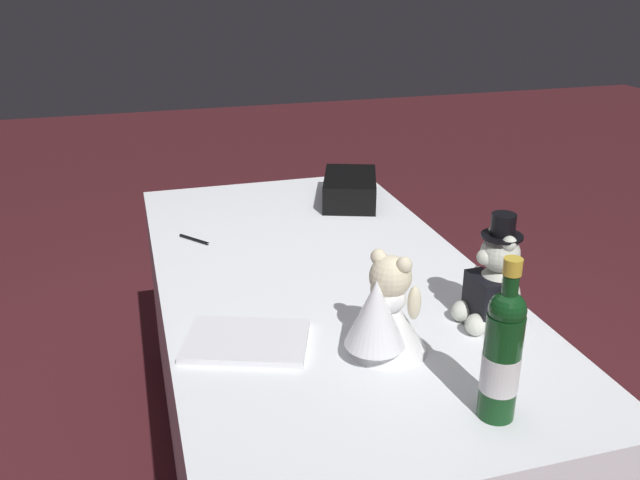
{
  "coord_description": "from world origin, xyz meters",
  "views": [
    {
      "loc": [
        1.68,
        -0.49,
        1.56
      ],
      "look_at": [
        0.0,
        0.0,
        0.83
      ],
      "focal_mm": 38.01,
      "sensor_mm": 36.0,
      "label": 1
    }
  ],
  "objects_px": {
    "teddy_bear_groom": "(493,285)",
    "champagne_bottle": "(502,353)",
    "teddy_bear_bride": "(385,312)",
    "signing_pen": "(195,240)",
    "guestbook": "(246,341)",
    "gift_case_black": "(350,189)"
  },
  "relations": [
    {
      "from": "signing_pen",
      "to": "guestbook",
      "type": "relative_size",
      "value": 0.38
    },
    {
      "from": "teddy_bear_groom",
      "to": "teddy_bear_bride",
      "type": "height_order",
      "value": "teddy_bear_groom"
    },
    {
      "from": "teddy_bear_bride",
      "to": "signing_pen",
      "type": "distance_m",
      "value": 0.85
    },
    {
      "from": "teddy_bear_bride",
      "to": "signing_pen",
      "type": "bearing_deg",
      "value": -156.68
    },
    {
      "from": "gift_case_black",
      "to": "guestbook",
      "type": "relative_size",
      "value": 1.25
    },
    {
      "from": "signing_pen",
      "to": "guestbook",
      "type": "bearing_deg",
      "value": 3.76
    },
    {
      "from": "guestbook",
      "to": "champagne_bottle",
      "type": "bearing_deg",
      "value": 66.27
    },
    {
      "from": "teddy_bear_bride",
      "to": "gift_case_black",
      "type": "distance_m",
      "value": 1.04
    },
    {
      "from": "gift_case_black",
      "to": "guestbook",
      "type": "xyz_separation_m",
      "value": [
        0.88,
        -0.55,
        -0.04
      ]
    },
    {
      "from": "signing_pen",
      "to": "champagne_bottle",
      "type": "bearing_deg",
      "value": 23.71
    },
    {
      "from": "teddy_bear_groom",
      "to": "signing_pen",
      "type": "relative_size",
      "value": 2.67
    },
    {
      "from": "teddy_bear_groom",
      "to": "champagne_bottle",
      "type": "distance_m",
      "value": 0.37
    },
    {
      "from": "signing_pen",
      "to": "guestbook",
      "type": "xyz_separation_m",
      "value": [
        0.66,
        0.04,
        0.0
      ]
    },
    {
      "from": "signing_pen",
      "to": "gift_case_black",
      "type": "relative_size",
      "value": 0.3
    },
    {
      "from": "teddy_bear_groom",
      "to": "champagne_bottle",
      "type": "relative_size",
      "value": 0.85
    },
    {
      "from": "champagne_bottle",
      "to": "guestbook",
      "type": "xyz_separation_m",
      "value": [
        -0.4,
        -0.42,
        -0.13
      ]
    },
    {
      "from": "teddy_bear_groom",
      "to": "gift_case_black",
      "type": "distance_m",
      "value": 0.96
    },
    {
      "from": "champagne_bottle",
      "to": "gift_case_black",
      "type": "distance_m",
      "value": 1.29
    },
    {
      "from": "signing_pen",
      "to": "guestbook",
      "type": "height_order",
      "value": "guestbook"
    },
    {
      "from": "teddy_bear_bride",
      "to": "teddy_bear_groom",
      "type": "bearing_deg",
      "value": 99.27
    },
    {
      "from": "teddy_bear_groom",
      "to": "teddy_bear_bride",
      "type": "bearing_deg",
      "value": -80.73
    },
    {
      "from": "champagne_bottle",
      "to": "teddy_bear_bride",
      "type": "bearing_deg",
      "value": -155.21
    }
  ]
}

